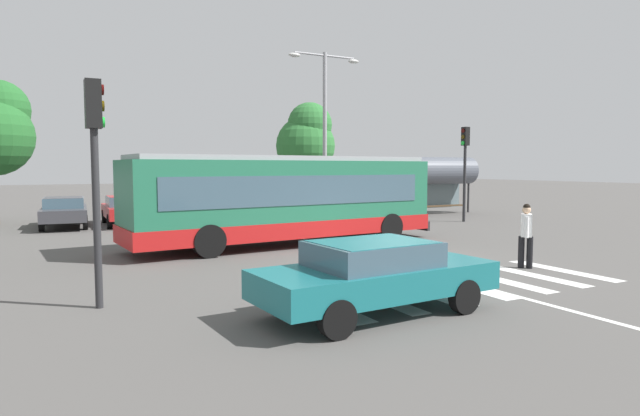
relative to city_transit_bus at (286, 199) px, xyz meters
name	(u,v)px	position (x,y,z in m)	size (l,w,h in m)	color
ground_plane	(401,262)	(1.43, -4.67, -1.59)	(160.00, 160.00, 0.00)	#514F4C
city_transit_bus	(286,199)	(0.00, 0.00, 0.00)	(11.19, 3.37, 3.06)	black
pedestrian_crossing_street	(526,232)	(3.79, -6.96, -0.62)	(0.47, 0.47, 1.72)	black
foreground_sedan	(375,273)	(-2.24, -8.78, -0.82)	(4.60, 2.08, 1.35)	black
parked_car_charcoal	(64,210)	(-6.54, 9.48, -0.82)	(2.14, 4.62, 1.35)	black
parked_car_red	(126,208)	(-3.96, 9.29, -0.82)	(1.97, 4.55, 1.35)	black
parked_car_champagne	(187,206)	(-1.12, 9.31, -0.82)	(2.09, 4.60, 1.35)	black
parked_car_black	(234,204)	(1.36, 9.54, -0.82)	(2.03, 4.58, 1.35)	black
parked_car_teal	(283,202)	(4.29, 9.85, -0.82)	(1.96, 4.54, 1.35)	black
parked_car_silver	(326,201)	(6.78, 9.47, -0.82)	(1.88, 4.50, 1.35)	black
traffic_light_near_corner	(95,155)	(-6.63, -5.94, 1.32)	(0.33, 0.32, 4.30)	#28282B
traffic_light_far_corner	(465,158)	(10.94, 2.96, 1.53)	(0.33, 0.32, 4.63)	#28282B
bus_stop_shelter	(438,172)	(12.71, 7.00, 0.83)	(4.82, 1.54, 3.25)	#28282B
twin_arm_street_lamp	(325,118)	(4.91, 6.22, 3.48)	(3.85, 0.32, 8.20)	#939399
background_tree_right	(307,140)	(9.23, 16.78, 3.00)	(4.15, 4.15, 7.18)	brown
crosswalk_painted_stripes	(459,284)	(0.85, -7.66, -1.58)	(7.52, 3.17, 0.01)	silver
lane_center_line	(355,253)	(1.12, -2.67, -1.58)	(0.16, 24.00, 0.01)	silver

